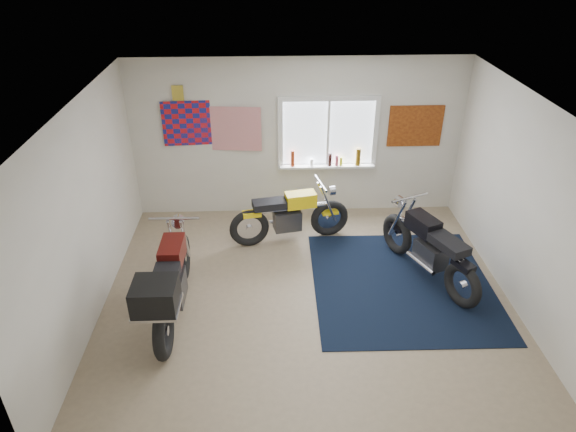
{
  "coord_description": "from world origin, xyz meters",
  "views": [
    {
      "loc": [
        -0.48,
        -5.53,
        4.48
      ],
      "look_at": [
        -0.25,
        0.4,
        1.07
      ],
      "focal_mm": 32.0,
      "sensor_mm": 36.0,
      "label": 1
    }
  ],
  "objects_px": {
    "yellow_triumph": "(290,217)",
    "maroon_tourer": "(169,284)",
    "black_chrome_bike": "(429,249)",
    "navy_rug": "(402,284)"
  },
  "relations": [
    {
      "from": "yellow_triumph",
      "to": "maroon_tourer",
      "type": "relative_size",
      "value": 0.88
    },
    {
      "from": "maroon_tourer",
      "to": "black_chrome_bike",
      "type": "bearing_deg",
      "value": -76.5
    },
    {
      "from": "navy_rug",
      "to": "maroon_tourer",
      "type": "xyz_separation_m",
      "value": [
        -3.12,
        -0.64,
        0.58
      ]
    },
    {
      "from": "yellow_triumph",
      "to": "black_chrome_bike",
      "type": "xyz_separation_m",
      "value": [
        1.93,
        -1.06,
        0.03
      ]
    },
    {
      "from": "navy_rug",
      "to": "black_chrome_bike",
      "type": "relative_size",
      "value": 1.34
    },
    {
      "from": "navy_rug",
      "to": "maroon_tourer",
      "type": "bearing_deg",
      "value": -168.39
    },
    {
      "from": "black_chrome_bike",
      "to": "maroon_tourer",
      "type": "distance_m",
      "value": 3.6
    },
    {
      "from": "navy_rug",
      "to": "yellow_triumph",
      "type": "distance_m",
      "value": 2.03
    },
    {
      "from": "yellow_triumph",
      "to": "black_chrome_bike",
      "type": "relative_size",
      "value": 1.0
    },
    {
      "from": "navy_rug",
      "to": "yellow_triumph",
      "type": "xyz_separation_m",
      "value": [
        -1.55,
        1.25,
        0.43
      ]
    }
  ]
}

